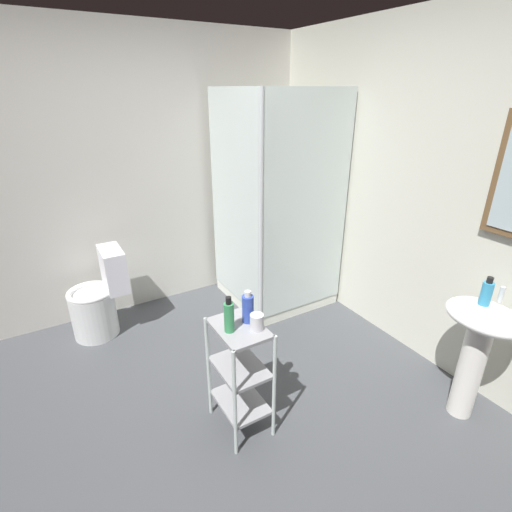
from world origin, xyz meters
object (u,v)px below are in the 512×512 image
Objects in this scene: pedestal_sink at (478,340)px; toilet at (99,301)px; storage_cart at (240,369)px; shampoo_bottle_blue at (248,308)px; body_wash_bottle_green at (229,316)px; hand_soap_bottle at (486,293)px; rinse_cup at (257,322)px; shower_stall at (273,259)px.

toilet is at bearing -139.20° from pedestal_sink.
shampoo_bottle_blue is (-0.02, 0.07, 0.39)m from storage_cart.
body_wash_bottle_green is at bearing -115.28° from pedestal_sink.
hand_soap_bottle is 1.36m from rinse_cup.
body_wash_bottle_green reaches higher than pedestal_sink.
pedestal_sink is at bearing 8.91° from shower_stall.
shower_stall reaches higher than body_wash_bottle_green.
shower_stall reaches higher than shampoo_bottle_blue.
toilet is at bearing -138.67° from hand_soap_bottle.
body_wash_bottle_green is (1.52, 0.50, 0.52)m from toilet.
body_wash_bottle_green reaches higher than toilet.
rinse_cup reaches higher than pedestal_sink.
storage_cart is at bearing -115.44° from hand_soap_bottle.
shower_stall is 1.55m from shampoo_bottle_blue.
hand_soap_bottle reaches higher than body_wash_bottle_green.
body_wash_bottle_green is (0.01, -0.06, 0.40)m from storage_cart.
rinse_cup is (1.27, -0.94, 0.32)m from shower_stall.
shower_stall reaches higher than storage_cart.
body_wash_bottle_green is 0.16m from rinse_cup.
hand_soap_bottle reaches higher than shampoo_bottle_blue.
pedestal_sink is 3.73× the size of body_wash_bottle_green.
shampoo_bottle_blue is at bearing -38.55° from shower_stall.
hand_soap_bottle is (0.62, 1.31, 0.45)m from storage_cart.
storage_cart is 0.40m from body_wash_bottle_green.
pedestal_sink reaches higher than storage_cart.
shower_stall is 2.70× the size of storage_cart.
rinse_cup is at bearing 66.22° from body_wash_bottle_green.
body_wash_bottle_green is at bearing -113.78° from rinse_cup.
hand_soap_bottle is at bearing 41.33° from toilet.
toilet is 1.68m from body_wash_bottle_green.
pedestal_sink is at bearing 64.72° from body_wash_bottle_green.
toilet is (-0.31, -1.58, -0.15)m from shower_stall.
shower_stall is 21.21× the size of rinse_cup.
hand_soap_bottle is at bearing 9.31° from shower_stall.
body_wash_bottle_green is (-0.62, -1.38, -0.05)m from hand_soap_bottle.
storage_cart is at bearing -72.00° from shampoo_bottle_blue.
shower_stall is 1.90m from hand_soap_bottle.
shampoo_bottle_blue is at bearing -177.26° from rinse_cup.
toilet is 3.82× the size of shampoo_bottle_blue.
pedestal_sink reaches higher than toilet.
storage_cart is 1.52m from hand_soap_bottle.
hand_soap_bottle is (-0.03, 0.01, 0.31)m from pedestal_sink.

